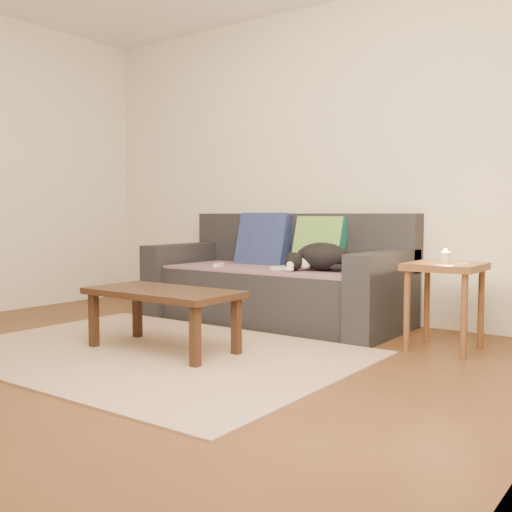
{
  "coord_description": "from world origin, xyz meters",
  "views": [
    {
      "loc": [
        2.68,
        -2.43,
        0.86
      ],
      "look_at": [
        0.05,
        1.2,
        0.55
      ],
      "focal_mm": 42.0,
      "sensor_mm": 36.0,
      "label": 1
    }
  ],
  "objects_px": {
    "cat": "(320,257)",
    "side_table": "(445,278)",
    "coffee_table": "(163,297)",
    "sofa": "(278,283)",
    "wii_remote_b": "(280,268)",
    "wii_remote_a": "(219,265)"
  },
  "relations": [
    {
      "from": "cat",
      "to": "wii_remote_a",
      "type": "relative_size",
      "value": 3.27
    },
    {
      "from": "cat",
      "to": "wii_remote_b",
      "type": "distance_m",
      "value": 0.32
    },
    {
      "from": "coffee_table",
      "to": "sofa",
      "type": "bearing_deg",
      "value": 91.41
    },
    {
      "from": "side_table",
      "to": "coffee_table",
      "type": "distance_m",
      "value": 1.78
    },
    {
      "from": "wii_remote_b",
      "to": "side_table",
      "type": "relative_size",
      "value": 0.27
    },
    {
      "from": "sofa",
      "to": "coffee_table",
      "type": "relative_size",
      "value": 2.13
    },
    {
      "from": "sofa",
      "to": "side_table",
      "type": "xyz_separation_m",
      "value": [
        1.44,
        -0.25,
        0.15
      ]
    },
    {
      "from": "wii_remote_a",
      "to": "coffee_table",
      "type": "relative_size",
      "value": 0.15
    },
    {
      "from": "cat",
      "to": "coffee_table",
      "type": "xyz_separation_m",
      "value": [
        -0.41,
        -1.24,
        -0.2
      ]
    },
    {
      "from": "wii_remote_a",
      "to": "wii_remote_b",
      "type": "xyz_separation_m",
      "value": [
        0.54,
        0.07,
        0.0
      ]
    },
    {
      "from": "cat",
      "to": "wii_remote_b",
      "type": "height_order",
      "value": "cat"
    },
    {
      "from": "wii_remote_b",
      "to": "coffee_table",
      "type": "xyz_separation_m",
      "value": [
        -0.13,
        -1.12,
        -0.11
      ]
    },
    {
      "from": "cat",
      "to": "side_table",
      "type": "distance_m",
      "value": 1.01
    },
    {
      "from": "sofa",
      "to": "side_table",
      "type": "bearing_deg",
      "value": -9.99
    },
    {
      "from": "wii_remote_a",
      "to": "coffee_table",
      "type": "bearing_deg",
      "value": -176.85
    },
    {
      "from": "cat",
      "to": "side_table",
      "type": "bearing_deg",
      "value": -20.11
    },
    {
      "from": "wii_remote_b",
      "to": "coffee_table",
      "type": "height_order",
      "value": "wii_remote_b"
    },
    {
      "from": "cat",
      "to": "coffee_table",
      "type": "relative_size",
      "value": 0.5
    },
    {
      "from": "sofa",
      "to": "wii_remote_a",
      "type": "relative_size",
      "value": 14.0
    },
    {
      "from": "wii_remote_b",
      "to": "side_table",
      "type": "xyz_separation_m",
      "value": [
        1.28,
        -0.04,
        0.0
      ]
    },
    {
      "from": "wii_remote_b",
      "to": "side_table",
      "type": "distance_m",
      "value": 1.28
    },
    {
      "from": "wii_remote_b",
      "to": "side_table",
      "type": "height_order",
      "value": "side_table"
    }
  ]
}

